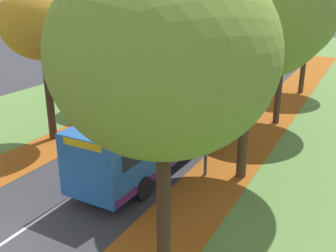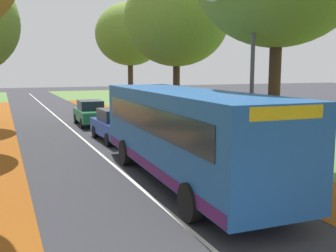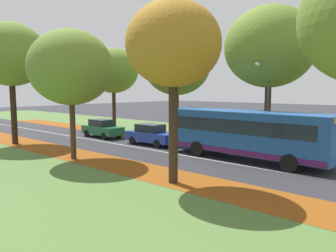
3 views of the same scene
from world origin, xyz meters
TOP-DOWN VIEW (x-y plane):
  - grass_verge_left at (-9.20, 20.00)m, footprint 12.00×90.00m
  - leaf_litter_left at (-4.60, 14.00)m, footprint 2.80×60.00m
  - leaf_litter_right at (4.60, 14.00)m, footprint 2.80×60.00m
  - road_centre_line at (0.00, 20.00)m, footprint 0.12×80.00m
  - tree_left_near at (-5.25, 8.38)m, footprint 4.26×4.26m
  - tree_left_mid at (-5.37, 16.41)m, footprint 5.06×5.06m
  - tree_right_nearest at (5.52, 1.35)m, footprint 5.48×5.48m
  - tree_right_near at (5.45, 8.76)m, footprint 6.23×6.23m
  - tree_right_mid at (5.12, 16.84)m, footprint 5.69×5.69m
  - tree_right_far at (5.12, 25.26)m, footprint 5.09×5.09m
  - streetlamp_right at (3.67, 8.10)m, footprint 1.89×0.28m
  - bus at (1.53, 8.25)m, footprint 2.91×10.48m
  - car_blue_lead at (1.50, 16.38)m, footprint 1.86×4.24m
  - car_green_following at (1.49, 22.52)m, footprint 1.87×4.25m

SIDE VIEW (x-z plane):
  - road_centre_line at x=0.00m, z-range 0.00..0.01m
  - grass_verge_left at x=-9.20m, z-range 0.00..0.01m
  - leaf_litter_left at x=-4.60m, z-range 0.01..0.01m
  - leaf_litter_right at x=4.60m, z-range 0.01..0.01m
  - car_blue_lead at x=1.50m, z-range 0.00..1.62m
  - car_green_following at x=1.49m, z-range 0.00..1.62m
  - bus at x=1.53m, z-range 0.21..3.19m
  - streetlamp_right at x=3.67m, z-range 0.74..6.74m
  - tree_left_mid at x=-5.37m, z-range 1.66..9.56m
  - tree_right_far at x=5.12m, z-range 1.94..10.43m
  - tree_left_near at x=-5.25m, z-range 2.15..10.38m
  - tree_right_mid at x=5.12m, z-range 1.88..10.80m
  - tree_right_nearest at x=5.52m, z-range 2.00..10.96m
  - tree_right_near at x=5.45m, z-range 2.19..12.21m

